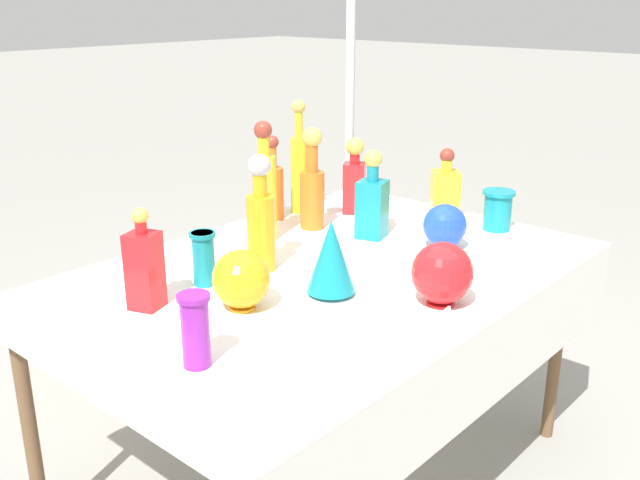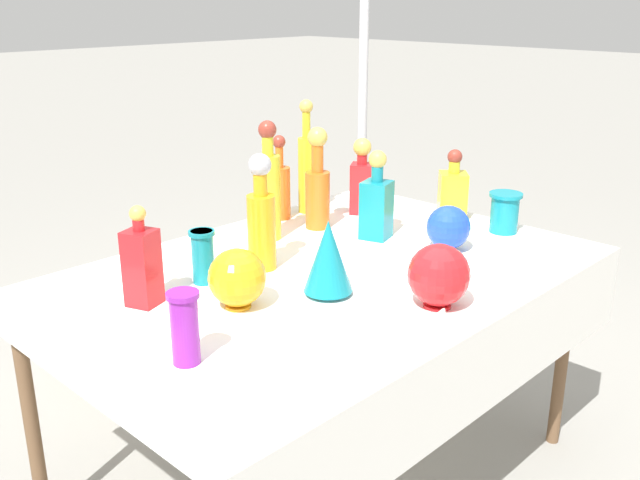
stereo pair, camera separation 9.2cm
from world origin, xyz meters
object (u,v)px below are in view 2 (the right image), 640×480
slender_vase_0 (505,211)px  fluted_vase_0 (328,257)px  square_decanter_2 (377,203)px  slender_vase_1 (203,254)px  round_bowl_1 (237,278)px  round_bowl_2 (439,275)px  tall_bottle_1 (261,220)px  square_decanter_1 (453,192)px  square_decanter_3 (142,264)px  round_bowl_0 (448,228)px  canopy_pole (363,102)px  square_decanter_0 (362,179)px  slender_vase_2 (185,325)px  cardboard_box_behind_left (159,324)px  tall_bottle_3 (307,166)px  tall_bottle_4 (280,187)px  tall_bottle_2 (318,186)px  tall_bottle_0 (269,188)px

slender_vase_0 → fluted_vase_0: (-0.85, 0.06, 0.04)m
square_decanter_2 → slender_vase_1: size_ratio=1.93×
round_bowl_1 → round_bowl_2: size_ratio=0.93×
slender_vase_0 → square_decanter_2: bearing=142.1°
tall_bottle_1 → round_bowl_1: size_ratio=2.18×
square_decanter_1 → slender_vase_0: (-0.00, -0.22, -0.03)m
tall_bottle_1 → square_decanter_3: tall_bottle_1 is taller
round_bowl_0 → canopy_pole: 1.21m
square_decanter_1 → canopy_pole: bearing=64.2°
round_bowl_0 → square_decanter_3: bearing=159.8°
square_decanter_1 → round_bowl_2: (-0.70, -0.43, -0.01)m
square_decanter_0 → square_decanter_1: bearing=-59.2°
square_decanter_2 → canopy_pole: 1.05m
square_decanter_1 → round_bowl_2: 0.83m
square_decanter_3 → round_bowl_1: (0.16, -0.20, -0.03)m
square_decanter_0 → slender_vase_1: size_ratio=1.84×
square_decanter_0 → round_bowl_2: 0.90m
slender_vase_2 → cardboard_box_behind_left: bearing=60.3°
square_decanter_1 → tall_bottle_3: bearing=124.3°
tall_bottle_1 → round_bowl_2: size_ratio=2.04×
slender_vase_0 → round_bowl_0: bearing=174.1°
tall_bottle_4 → slender_vase_1: (-0.59, -0.31, -0.03)m
tall_bottle_1 → cardboard_box_behind_left: bearing=78.3°
square_decanter_0 → round_bowl_2: (-0.53, -0.73, -0.04)m
tall_bottle_2 → tall_bottle_4: size_ratio=1.16×
square_decanter_1 → square_decanter_0: bearing=120.8°
square_decanter_3 → cardboard_box_behind_left: square_decanter_3 is taller
tall_bottle_4 → square_decanter_0: 0.32m
square_decanter_2 → round_bowl_0: 0.27m
square_decanter_2 → tall_bottle_1: bearing=172.3°
tall_bottle_1 → tall_bottle_2: (0.41, 0.16, -0.00)m
tall_bottle_2 → tall_bottle_4: bearing=94.9°
slender_vase_1 → slender_vase_2: slender_vase_2 is taller
slender_vase_0 → tall_bottle_1: bearing=157.3°
square_decanter_2 → round_bowl_2: 0.60m
square_decanter_0 → slender_vase_2: 1.29m
square_decanter_3 → canopy_pole: bearing=21.0°
tall_bottle_1 → square_decanter_1: size_ratio=1.36×
square_decanter_1 → slender_vase_1: 1.05m
tall_bottle_1 → slender_vase_2: (-0.52, -0.33, -0.06)m
tall_bottle_3 → square_decanter_0: bearing=-50.1°
square_decanter_3 → slender_vase_2: square_decanter_3 is taller
tall_bottle_1 → canopy_pole: bearing=28.1°
tall_bottle_0 → slender_vase_1: tall_bottle_0 is taller
square_decanter_1 → cardboard_box_behind_left: bearing=121.7°
tall_bottle_3 → square_decanter_0: (0.14, -0.16, -0.05)m
tall_bottle_1 → slender_vase_0: size_ratio=2.52×
fluted_vase_0 → tall_bottle_1: bearing=88.3°
tall_bottle_3 → round_bowl_1: size_ratio=2.63×
tall_bottle_4 → square_decanter_0: bearing=-33.3°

